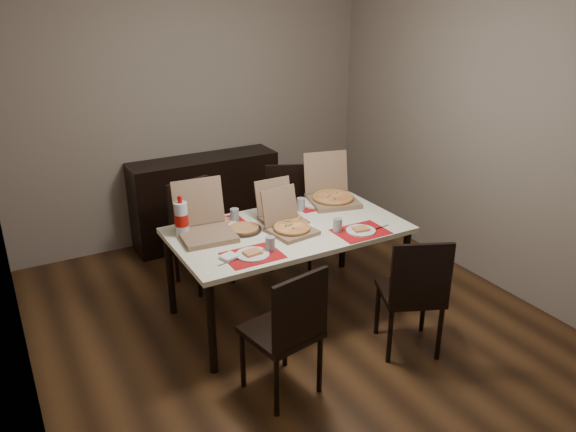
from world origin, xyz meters
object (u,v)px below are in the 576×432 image
object	(u,v)px
dining_table	(288,236)
chair_near_left	(288,328)
chair_far_right	(289,210)
chair_far_left	(198,228)
pizza_box_center	(289,225)
chair_near_right	(414,291)
soda_bottle	(181,219)
sideboard	(205,200)
dip_bowl	(288,215)

from	to	relation	value
dining_table	chair_near_left	distance (m)	1.05
dining_table	chair_near_left	world-z (taller)	chair_near_left
dining_table	chair_far_right	world-z (taller)	chair_far_right
dining_table	chair_far_left	xyz separation A→B (m)	(-0.43, 0.86, -0.17)
chair_near_left	pizza_box_center	distance (m)	1.00
dining_table	chair_near_right	bearing A→B (deg)	-61.57
chair_far_left	pizza_box_center	xyz separation A→B (m)	(0.41, -0.94, 0.29)
chair_near_left	chair_far_left	size ratio (longest dim) A/B	1.00
pizza_box_center	soda_bottle	bearing A→B (deg)	154.86
pizza_box_center	chair_near_left	bearing A→B (deg)	-119.93
dining_table	chair_far_left	distance (m)	0.98
sideboard	soda_bottle	size ratio (longest dim) A/B	4.79
chair_near_right	sideboard	bearing A→B (deg)	102.13
dip_bowl	dining_table	bearing A→B (deg)	-118.46
chair_near_left	chair_far_right	size ratio (longest dim) A/B	1.00
chair_far_left	dip_bowl	size ratio (longest dim) A/B	9.13
dining_table	chair_far_left	bearing A→B (deg)	116.73
sideboard	soda_bottle	distance (m)	1.61
chair_near_right	soda_bottle	world-z (taller)	soda_bottle
pizza_box_center	soda_bottle	distance (m)	0.82
chair_far_left	chair_far_right	distance (m)	0.91
dining_table	dip_bowl	bearing A→B (deg)	61.54
chair_near_right	chair_far_right	distance (m)	1.76
chair_near_left	chair_far_left	world-z (taller)	same
sideboard	chair_far_left	distance (m)	0.88
chair_near_left	chair_near_right	size ratio (longest dim) A/B	1.00
chair_near_right	soda_bottle	size ratio (longest dim) A/B	2.97
chair_near_left	chair_far_right	world-z (taller)	same
soda_bottle	dip_bowl	bearing A→B (deg)	-3.87
chair_far_right	chair_far_left	bearing A→B (deg)	178.26
dip_bowl	soda_bottle	xyz separation A→B (m)	(-0.88, 0.06, 0.12)
sideboard	soda_bottle	xyz separation A→B (m)	(-0.71, -1.38, 0.43)
sideboard	dip_bowl	distance (m)	1.48
dining_table	chair_near_right	xyz separation A→B (m)	(0.50, -0.92, -0.17)
pizza_box_center	chair_far_left	bearing A→B (deg)	113.51
sideboard	pizza_box_center	bearing A→B (deg)	-89.13
sideboard	dining_table	size ratio (longest dim) A/B	0.83
chair_far_right	pizza_box_center	world-z (taller)	pizza_box_center
chair_far_right	pizza_box_center	bearing A→B (deg)	-118.93
chair_near_left	chair_near_right	xyz separation A→B (m)	(1.00, -0.02, 0.00)
sideboard	chair_far_left	size ratio (longest dim) A/B	1.61
chair_near_right	dip_bowl	xyz separation A→B (m)	(-0.38, 1.14, 0.25)
chair_far_left	chair_far_right	xyz separation A→B (m)	(0.91, -0.03, 0.00)
sideboard	soda_bottle	bearing A→B (deg)	-117.23
chair_far_right	dip_bowl	size ratio (longest dim) A/B	9.13
sideboard	chair_near_left	size ratio (longest dim) A/B	1.61
chair_near_left	dip_bowl	size ratio (longest dim) A/B	9.13
chair_near_right	dip_bowl	distance (m)	1.23
dip_bowl	soda_bottle	distance (m)	0.89
dip_bowl	pizza_box_center	bearing A→B (deg)	-116.63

